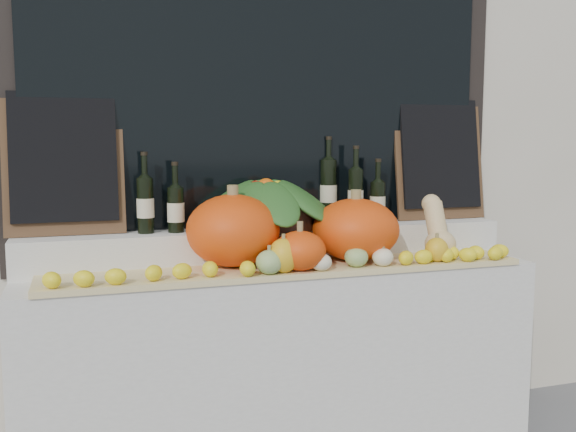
{
  "coord_description": "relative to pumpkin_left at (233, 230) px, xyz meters",
  "views": [
    {
      "loc": [
        -0.86,
        -1.19,
        1.45
      ],
      "look_at": [
        0.0,
        1.45,
        1.12
      ],
      "focal_mm": 40.0,
      "sensor_mm": 36.0,
      "label": 1
    }
  ],
  "objects": [
    {
      "name": "display_sill",
      "position": [
        0.24,
        0.03,
        -0.62
      ],
      "size": [
        2.3,
        0.55,
        0.88
      ],
      "primitive_type": "cube",
      "color": "silver",
      "rests_on": "ground"
    },
    {
      "name": "rear_tier",
      "position": [
        0.24,
        0.18,
        -0.1
      ],
      "size": [
        2.3,
        0.25,
        0.16
      ],
      "primitive_type": "cube",
      "color": "silver",
      "rests_on": "display_sill"
    },
    {
      "name": "straw_bedding",
      "position": [
        0.24,
        -0.09,
        -0.17
      ],
      "size": [
        2.1,
        0.32,
        0.02
      ],
      "primitive_type": "cube",
      "color": "tan",
      "rests_on": "display_sill"
    },
    {
      "name": "pumpkin_left",
      "position": [
        0.0,
        0.0,
        0.0
      ],
      "size": [
        0.41,
        0.41,
        0.31
      ],
      "primitive_type": "ellipsoid",
      "rotation": [
        0.0,
        0.0,
        0.01
      ],
      "color": "#EC4A0C",
      "rests_on": "straw_bedding"
    },
    {
      "name": "pumpkin_right",
      "position": [
        0.56,
        -0.04,
        -0.02
      ],
      "size": [
        0.4,
        0.4,
        0.28
      ],
      "primitive_type": "ellipsoid",
      "rotation": [
        0.0,
        0.0,
        0.01
      ],
      "color": "#EC4A0C",
      "rests_on": "straw_bedding"
    },
    {
      "name": "pumpkin_center",
      "position": [
        0.25,
        -0.17,
        -0.07
      ],
      "size": [
        0.24,
        0.24,
        0.17
      ],
      "primitive_type": "ellipsoid",
      "rotation": [
        0.0,
        0.0,
        0.09
      ],
      "color": "#EC4A0C",
      "rests_on": "straw_bedding"
    },
    {
      "name": "butternut_squash",
      "position": [
        0.96,
        -0.08,
        -0.03
      ],
      "size": [
        0.14,
        0.21,
        0.29
      ],
      "color": "#E0BE84",
      "rests_on": "straw_bedding"
    },
    {
      "name": "decorative_gourds",
      "position": [
        0.38,
        -0.2,
        -0.1
      ],
      "size": [
        0.9,
        0.14,
        0.16
      ],
      "color": "#2F6F21",
      "rests_on": "straw_bedding"
    },
    {
      "name": "lemon_heap",
      "position": [
        0.24,
        -0.2,
        -0.12
      ],
      "size": [
        2.2,
        0.16,
        0.06
      ],
      "primitive_type": null,
      "color": "yellow",
      "rests_on": "straw_bedding"
    },
    {
      "name": "produce_bowl",
      "position": [
        0.2,
        0.17,
        0.1
      ],
      "size": [
        0.69,
        0.69,
        0.24
      ],
      "color": "black",
      "rests_on": "rear_tier"
    },
    {
      "name": "wine_bottle_far_left",
      "position": [
        -0.35,
        0.18,
        0.11
      ],
      "size": [
        0.08,
        0.08,
        0.36
      ],
      "color": "black",
      "rests_on": "rear_tier"
    },
    {
      "name": "wine_bottle_near_left",
      "position": [
        -0.22,
        0.17,
        0.08
      ],
      "size": [
        0.08,
        0.08,
        0.31
      ],
      "color": "black",
      "rests_on": "rear_tier"
    },
    {
      "name": "wine_bottle_tall",
      "position": [
        0.54,
        0.26,
        0.14
      ],
      "size": [
        0.08,
        0.08,
        0.43
      ],
      "color": "black",
      "rests_on": "rear_tier"
    },
    {
      "name": "wine_bottle_near_right",
      "position": [
        0.65,
        0.18,
        0.12
      ],
      "size": [
        0.08,
        0.08,
        0.38
      ],
      "color": "black",
      "rests_on": "rear_tier"
    },
    {
      "name": "wine_bottle_far_right",
      "position": [
        0.77,
        0.17,
        0.09
      ],
      "size": [
        0.08,
        0.08,
        0.32
      ],
      "color": "black",
      "rests_on": "rear_tier"
    },
    {
      "name": "chalkboard_left",
      "position": [
        -0.68,
        0.25,
        0.3
      ],
      "size": [
        0.5,
        0.12,
        0.62
      ],
      "rotation": [
        -0.15,
        0.0,
        0.0
      ],
      "color": "#4C331E",
      "rests_on": "rear_tier"
    },
    {
      "name": "chalkboard_right",
      "position": [
        1.16,
        0.25,
        0.3
      ],
      "size": [
        0.5,
        0.12,
        0.62
      ],
      "rotation": [
        -0.15,
        0.0,
        0.0
      ],
      "color": "#4C331E",
      "rests_on": "rear_tier"
    }
  ]
}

